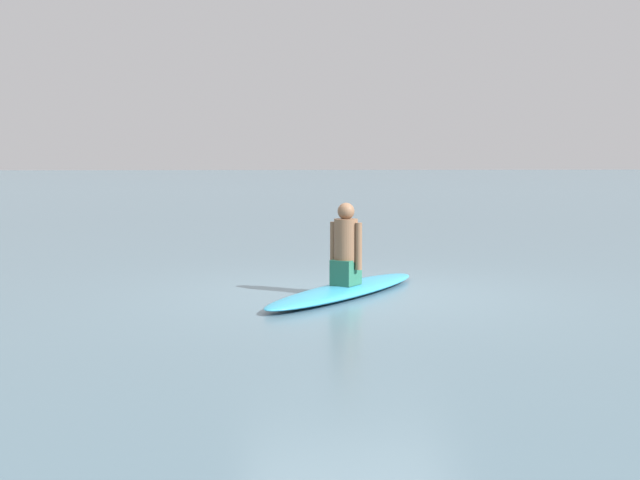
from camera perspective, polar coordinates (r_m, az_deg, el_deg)
ground_plane at (r=9.73m, az=2.30°, el=-3.72°), size 400.00×400.00×0.00m
surfboard at (r=9.65m, az=1.78°, el=-3.43°), size 2.88×2.52×0.12m
person_paddler at (r=9.59m, az=1.78°, el=-0.54°), size 0.40×0.40×0.95m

